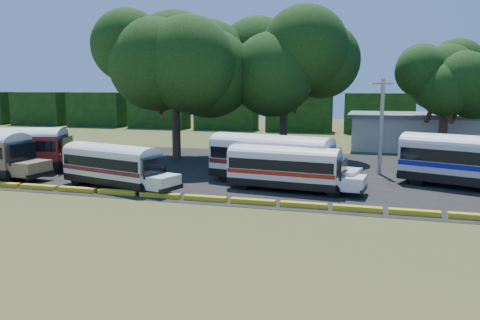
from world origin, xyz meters
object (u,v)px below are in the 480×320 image
(bus_red, at_px, (11,146))
(bus_cream_west, at_px, (114,163))
(tree_west, at_px, (175,57))
(bus_white_red, at_px, (287,166))

(bus_red, height_order, bus_cream_west, bus_red)
(tree_west, bearing_deg, bus_cream_west, -85.81)
(bus_red, height_order, bus_white_red, bus_red)
(bus_cream_west, height_order, bus_white_red, bus_cream_west)
(bus_red, xyz_separation_m, bus_white_red, (22.94, -0.95, -0.39))
(tree_west, bearing_deg, bus_white_red, -40.08)
(bus_red, relative_size, bus_cream_west, 1.21)
(bus_cream_west, relative_size, tree_west, 0.67)
(bus_cream_west, bearing_deg, tree_west, 110.11)
(bus_cream_west, bearing_deg, bus_white_red, 27.23)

